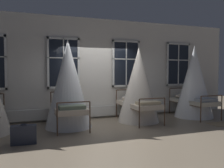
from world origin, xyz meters
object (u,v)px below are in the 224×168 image
object	(u,v)px
cot_fourth	(194,82)
suitcase_dark	(24,135)
cot_second	(68,85)
cot_third	(139,86)

from	to	relation	value
cot_fourth	suitcase_dark	world-z (taller)	cot_fourth
cot_second	cot_third	distance (m)	2.34
cot_third	suitcase_dark	xyz separation A→B (m)	(-3.60, -1.33, -0.97)
cot_third	cot_fourth	bearing A→B (deg)	-90.51
cot_second	suitcase_dark	bearing A→B (deg)	137.16
cot_second	cot_third	xyz separation A→B (m)	(2.34, 0.02, -0.08)
cot_third	suitcase_dark	size ratio (longest dim) A/B	4.29
cot_second	suitcase_dark	size ratio (longest dim) A/B	4.57
suitcase_dark	cot_third	bearing A→B (deg)	24.11
cot_second	cot_fourth	world-z (taller)	cot_second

